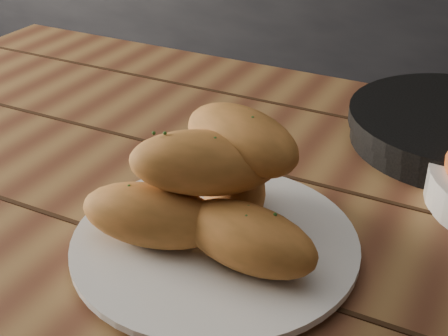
{
  "coord_description": "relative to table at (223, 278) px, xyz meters",
  "views": [
    {
      "loc": [
        0.62,
        -0.31,
        1.15
      ],
      "look_at": [
        0.38,
        0.16,
        0.84
      ],
      "focal_mm": 50.0,
      "sensor_mm": 36.0,
      "label": 1
    }
  ],
  "objects": [
    {
      "name": "plate",
      "position": [
        0.03,
        -0.08,
        0.11
      ],
      "size": [
        0.29,
        0.29,
        0.02
      ],
      "color": "silver",
      "rests_on": "table"
    },
    {
      "name": "counter",
      "position": [
        -0.35,
        1.48,
        -0.2
      ],
      "size": [
        2.8,
        0.6,
        0.9
      ],
      "primitive_type": "cube",
      "color": "black",
      "rests_on": "ground"
    },
    {
      "name": "bread_rolls",
      "position": [
        0.03,
        -0.07,
        0.18
      ],
      "size": [
        0.25,
        0.21,
        0.13
      ],
      "color": "#C07435",
      "rests_on": "plate"
    },
    {
      "name": "table",
      "position": [
        0.0,
        0.0,
        0.0
      ],
      "size": [
        1.37,
        0.9,
        0.75
      ],
      "color": "brown",
      "rests_on": "ground"
    }
  ]
}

